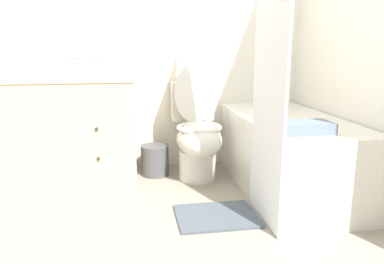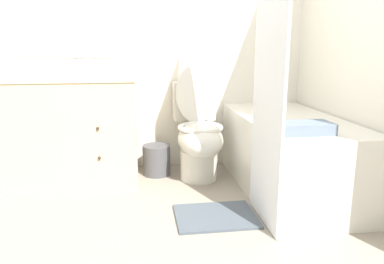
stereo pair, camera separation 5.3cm
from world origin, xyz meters
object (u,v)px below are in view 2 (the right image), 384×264
(wastebasket, at_px, (157,160))
(bath_towel_folded, at_px, (304,128))
(hand_towel_folded, at_px, (17,71))
(bathtub, at_px, (289,154))
(vanity_cabinet, at_px, (73,128))
(sink_faucet, at_px, (73,69))
(tissue_box, at_px, (88,67))
(soap_dispenser, at_px, (120,66))
(toilet, at_px, (198,134))
(bath_mat, at_px, (215,216))

(wastebasket, xyz_separation_m, bath_towel_folded, (0.82, -0.96, 0.45))
(hand_towel_folded, bearing_deg, bathtub, -7.59)
(vanity_cabinet, xyz_separation_m, sink_faucet, (-0.00, 0.20, 0.44))
(wastebasket, height_order, tissue_box, tissue_box)
(hand_towel_folded, xyz_separation_m, bath_towel_folded, (1.78, -0.73, -0.30))
(bathtub, height_order, wastebasket, bathtub)
(bathtub, bearing_deg, bath_towel_folded, -104.45)
(vanity_cabinet, bearing_deg, tissue_box, 54.48)
(wastebasket, distance_m, hand_towel_folded, 1.24)
(bathtub, bearing_deg, soap_dispenser, 158.66)
(tissue_box, bearing_deg, toilet, -15.75)
(soap_dispenser, bearing_deg, wastebasket, 0.37)
(bathtub, bearing_deg, hand_towel_folded, 172.41)
(vanity_cabinet, distance_m, hand_towel_folded, 0.57)
(bath_mat, bearing_deg, tissue_box, 130.79)
(sink_faucet, bearing_deg, toilet, -15.53)
(soap_dispenser, bearing_deg, bath_mat, -55.89)
(toilet, height_order, wastebasket, toilet)
(soap_dispenser, relative_size, hand_towel_folded, 0.55)
(bath_mat, bearing_deg, soap_dispenser, 124.11)
(bathtub, xyz_separation_m, bath_towel_folded, (-0.12, -0.48, 0.30))
(hand_towel_folded, bearing_deg, wastebasket, 13.00)
(hand_towel_folded, height_order, bath_towel_folded, hand_towel_folded)
(toilet, bearing_deg, bath_towel_folded, -59.20)
(hand_towel_folded, bearing_deg, bath_mat, -26.66)
(tissue_box, bearing_deg, bathtub, -21.83)
(toilet, bearing_deg, soap_dispenser, 168.15)
(vanity_cabinet, height_order, soap_dispenser, soap_dispenser)
(tissue_box, distance_m, bath_towel_folded, 1.74)
(bathtub, relative_size, bath_mat, 2.83)
(toilet, relative_size, bathtub, 0.64)
(wastebasket, xyz_separation_m, tissue_box, (-0.52, 0.11, 0.75))
(vanity_cabinet, relative_size, tissue_box, 8.17)
(sink_faucet, distance_m, soap_dispenser, 0.41)
(tissue_box, relative_size, bath_mat, 0.24)
(vanity_cabinet, xyz_separation_m, bath_towel_folded, (1.46, -0.90, 0.15))
(soap_dispenser, distance_m, bath_mat, 1.37)
(vanity_cabinet, relative_size, bath_towel_folded, 3.10)
(bath_towel_folded, bearing_deg, tissue_box, 141.53)
(bathtub, xyz_separation_m, soap_dispenser, (-1.21, 0.47, 0.62))
(bathtub, height_order, soap_dispenser, soap_dispenser)
(bath_towel_folded, bearing_deg, soap_dispenser, 138.73)
(tissue_box, bearing_deg, soap_dispenser, -24.06)
(soap_dispenser, xyz_separation_m, bath_mat, (0.58, -0.86, -0.89))
(vanity_cabinet, relative_size, wastebasket, 3.97)
(toilet, distance_m, hand_towel_folded, 1.39)
(bath_towel_folded, xyz_separation_m, bath_mat, (-0.50, 0.09, -0.57))
(sink_faucet, distance_m, bath_towel_folded, 1.85)
(sink_faucet, bearing_deg, tissue_box, -13.99)
(tissue_box, height_order, hand_towel_folded, tissue_box)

